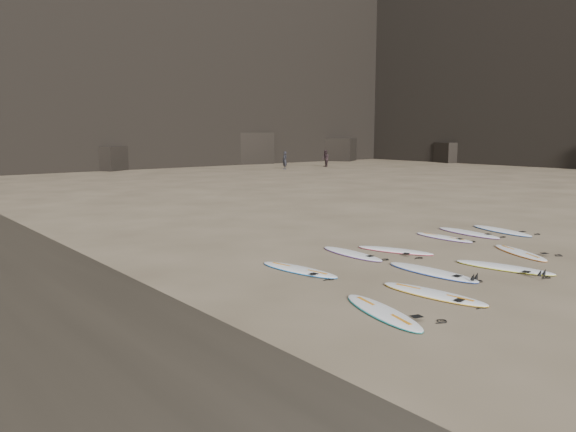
{
  "coord_description": "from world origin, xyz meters",
  "views": [
    {
      "loc": [
        -12.72,
        -8.45,
        3.73
      ],
      "look_at": [
        -3.4,
        3.02,
        1.5
      ],
      "focal_mm": 35.0,
      "sensor_mm": 36.0,
      "label": 1
    }
  ],
  "objects_px": {
    "surfboard_10": "(501,230)",
    "person_a": "(285,160)",
    "surfboard_7": "(395,250)",
    "surfboard_8": "(444,237)",
    "surfboard_1": "(433,293)",
    "surfboard_4": "(520,252)",
    "surfboard_5": "(299,269)",
    "surfboard_2": "(432,272)",
    "surfboard_9": "(468,233)",
    "surfboard_0": "(382,311)",
    "surfboard_3": "(504,267)",
    "surfboard_6": "(352,253)",
    "person_b": "(325,158)"
  },
  "relations": [
    {
      "from": "surfboard_10",
      "to": "person_b",
      "type": "height_order",
      "value": "person_b"
    },
    {
      "from": "surfboard_5",
      "to": "surfboard_10",
      "type": "height_order",
      "value": "surfboard_10"
    },
    {
      "from": "surfboard_6",
      "to": "surfboard_7",
      "type": "height_order",
      "value": "surfboard_6"
    },
    {
      "from": "surfboard_0",
      "to": "surfboard_9",
      "type": "bearing_deg",
      "value": 39.61
    },
    {
      "from": "surfboard_4",
      "to": "surfboard_7",
      "type": "bearing_deg",
      "value": 161.85
    },
    {
      "from": "surfboard_1",
      "to": "surfboard_5",
      "type": "xyz_separation_m",
      "value": [
        -0.92,
        3.69,
        -0.0
      ]
    },
    {
      "from": "person_b",
      "to": "surfboard_8",
      "type": "bearing_deg",
      "value": -15.03
    },
    {
      "from": "surfboard_3",
      "to": "person_a",
      "type": "bearing_deg",
      "value": 46.88
    },
    {
      "from": "surfboard_7",
      "to": "surfboard_8",
      "type": "xyz_separation_m",
      "value": [
        3.03,
        0.36,
        -0.0
      ]
    },
    {
      "from": "surfboard_0",
      "to": "surfboard_7",
      "type": "bearing_deg",
      "value": 53.67
    },
    {
      "from": "surfboard_1",
      "to": "surfboard_2",
      "type": "bearing_deg",
      "value": 31.07
    },
    {
      "from": "surfboard_3",
      "to": "surfboard_0",
      "type": "bearing_deg",
      "value": 172.17
    },
    {
      "from": "surfboard_2",
      "to": "surfboard_7",
      "type": "relative_size",
      "value": 1.13
    },
    {
      "from": "surfboard_3",
      "to": "surfboard_8",
      "type": "height_order",
      "value": "surfboard_3"
    },
    {
      "from": "surfboard_0",
      "to": "surfboard_2",
      "type": "relative_size",
      "value": 0.96
    },
    {
      "from": "surfboard_1",
      "to": "person_a",
      "type": "distance_m",
      "value": 43.59
    },
    {
      "from": "surfboard_4",
      "to": "surfboard_0",
      "type": "bearing_deg",
      "value": -145.2
    },
    {
      "from": "surfboard_4",
      "to": "surfboard_6",
      "type": "distance_m",
      "value": 5.2
    },
    {
      "from": "surfboard_3",
      "to": "surfboard_7",
      "type": "height_order",
      "value": "surfboard_3"
    },
    {
      "from": "surfboard_3",
      "to": "surfboard_7",
      "type": "xyz_separation_m",
      "value": [
        -0.58,
        3.35,
        -0.0
      ]
    },
    {
      "from": "surfboard_10",
      "to": "surfboard_2",
      "type": "bearing_deg",
      "value": -150.83
    },
    {
      "from": "surfboard_4",
      "to": "person_b",
      "type": "relative_size",
      "value": 1.36
    },
    {
      "from": "surfboard_1",
      "to": "surfboard_4",
      "type": "relative_size",
      "value": 1.1
    },
    {
      "from": "surfboard_0",
      "to": "surfboard_10",
      "type": "distance_m",
      "value": 11.35
    },
    {
      "from": "surfboard_5",
      "to": "surfboard_3",
      "type": "bearing_deg",
      "value": -45.29
    },
    {
      "from": "surfboard_2",
      "to": "surfboard_9",
      "type": "relative_size",
      "value": 1.02
    },
    {
      "from": "surfboard_2",
      "to": "surfboard_6",
      "type": "distance_m",
      "value": 2.94
    },
    {
      "from": "surfboard_10",
      "to": "person_a",
      "type": "height_order",
      "value": "person_a"
    },
    {
      "from": "surfboard_2",
      "to": "surfboard_6",
      "type": "xyz_separation_m",
      "value": [
        -0.03,
        2.94,
        -0.0
      ]
    },
    {
      "from": "surfboard_0",
      "to": "surfboard_4",
      "type": "bearing_deg",
      "value": 24.58
    },
    {
      "from": "surfboard_5",
      "to": "surfboard_6",
      "type": "distance_m",
      "value": 2.6
    },
    {
      "from": "surfboard_5",
      "to": "surfboard_7",
      "type": "bearing_deg",
      "value": -8.77
    },
    {
      "from": "surfboard_1",
      "to": "surfboard_0",
      "type": "bearing_deg",
      "value": 177.76
    },
    {
      "from": "surfboard_8",
      "to": "person_b",
      "type": "bearing_deg",
      "value": 54.24
    },
    {
      "from": "surfboard_2",
      "to": "surfboard_9",
      "type": "bearing_deg",
      "value": 24.46
    },
    {
      "from": "surfboard_0",
      "to": "person_b",
      "type": "relative_size",
      "value": 1.49
    },
    {
      "from": "surfboard_4",
      "to": "surfboard_5",
      "type": "height_order",
      "value": "surfboard_5"
    },
    {
      "from": "surfboard_0",
      "to": "person_a",
      "type": "bearing_deg",
      "value": 69.64
    },
    {
      "from": "surfboard_0",
      "to": "surfboard_3",
      "type": "bearing_deg",
      "value": 20.7
    },
    {
      "from": "surfboard_2",
      "to": "surfboard_9",
      "type": "height_order",
      "value": "surfboard_2"
    },
    {
      "from": "surfboard_7",
      "to": "surfboard_10",
      "type": "relative_size",
      "value": 0.9
    },
    {
      "from": "surfboard_9",
      "to": "surfboard_10",
      "type": "distance_m",
      "value": 1.47
    },
    {
      "from": "surfboard_5",
      "to": "surfboard_8",
      "type": "distance_m",
      "value": 6.99
    },
    {
      "from": "surfboard_0",
      "to": "person_a",
      "type": "xyz_separation_m",
      "value": [
        26.43,
        36.15,
        0.83
      ]
    },
    {
      "from": "surfboard_2",
      "to": "surfboard_10",
      "type": "xyz_separation_m",
      "value": [
        7.21,
        2.21,
        -0.0
      ]
    },
    {
      "from": "surfboard_0",
      "to": "surfboard_5",
      "type": "bearing_deg",
      "value": 91.56
    },
    {
      "from": "surfboard_3",
      "to": "person_a",
      "type": "xyz_separation_m",
      "value": [
        20.93,
        35.68,
        0.83
      ]
    },
    {
      "from": "surfboard_8",
      "to": "person_a",
      "type": "bearing_deg",
      "value": 61.13
    },
    {
      "from": "surfboard_10",
      "to": "surfboard_4",
      "type": "bearing_deg",
      "value": -129.88
    },
    {
      "from": "surfboard_2",
      "to": "surfboard_8",
      "type": "relative_size",
      "value": 1.19
    }
  ]
}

